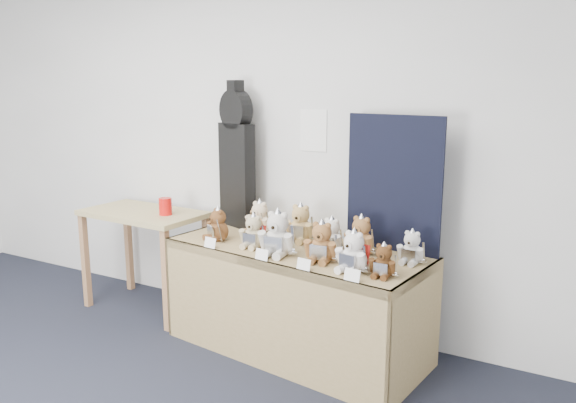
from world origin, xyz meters
The scene contains 22 objects.
room_shell centered at (0.82, 2.49, 1.49)m, with size 6.00×6.00×6.00m.
display_table centered at (0.91, 1.98, 0.58)m, with size 1.85×0.96×0.74m.
side_table centered at (-0.50, 2.11, 0.69)m, with size 1.01×0.59×0.82m.
guitar_case centered at (0.25, 2.35, 1.28)m, with size 0.35×0.21×1.11m.
navy_board centered at (1.50, 2.31, 1.18)m, with size 0.67×0.02×0.89m, color black.
red_cup centered at (-0.26, 2.10, 0.89)m, with size 0.10×0.10×0.13m, color red.
teddy_front_far_left centered at (0.35, 1.95, 0.84)m, with size 0.21×0.21×0.26m.
teddy_front_left centered at (0.67, 1.92, 0.84)m, with size 0.21×0.18×0.25m.
teddy_front_centre centered at (0.90, 1.84, 0.87)m, with size 0.27×0.23×0.33m.
teddy_front_right centered at (1.20, 1.86, 0.85)m, with size 0.24×0.20×0.29m.
teddy_front_far_right centered at (1.45, 1.78, 0.85)m, with size 0.23×0.21×0.28m.
teddy_front_end centered at (1.63, 1.78, 0.83)m, with size 0.18×0.14×0.22m.
teddy_back_left centered at (0.52, 2.23, 0.85)m, with size 0.23×0.19×0.28m.
teddy_back_centre_left centered at (0.87, 2.21, 0.86)m, with size 0.24×0.20×0.30m.
teddy_back_centre_right centered at (1.16, 2.10, 0.84)m, with size 0.21×0.17×0.25m.
teddy_back_right centered at (1.35, 2.13, 0.85)m, with size 0.23×0.20×0.28m.
teddy_back_end centered at (1.70, 2.10, 0.83)m, with size 0.19×0.16×0.23m.
teddy_back_far_left centered at (0.50, 2.25, 0.84)m, with size 0.21×0.21×0.26m.
entry_card_a centered at (0.43, 1.76, 0.78)m, with size 0.10×0.00×0.07m, color white.
entry_card_b centered at (0.87, 1.70, 0.78)m, with size 0.10×0.00×0.07m, color white.
entry_card_c centered at (1.19, 1.66, 0.78)m, with size 0.09×0.00×0.07m, color white.
entry_card_d centered at (1.51, 1.62, 0.78)m, with size 0.10×0.00×0.07m, color white.
Camera 1 is at (2.64, -1.14, 1.82)m, focal length 35.00 mm.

